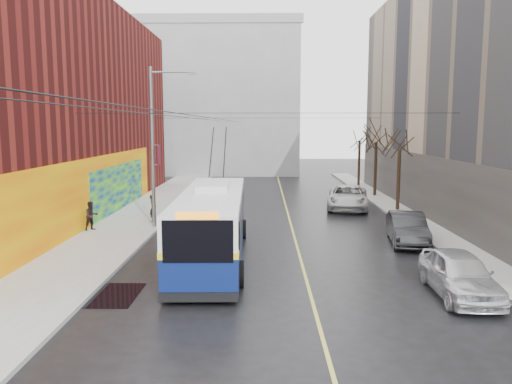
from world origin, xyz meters
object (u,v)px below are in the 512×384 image
parked_car_b (407,228)px  pedestrian_a (153,208)px  streetlight_pole (155,143)px  tree_mid (377,133)px  tree_near (400,138)px  pedestrian_b (91,216)px  parked_car_a (459,274)px  trolleybus (212,223)px  parked_car_c (348,197)px  tree_far (360,133)px  following_car (224,190)px

parked_car_b → pedestrian_a: size_ratio=2.87×
streetlight_pole → tree_mid: size_ratio=1.35×
tree_near → pedestrian_b: bearing=-159.2°
streetlight_pole → tree_mid: 19.96m
parked_car_a → pedestrian_a: size_ratio=2.83×
pedestrian_a → parked_car_b: bearing=-117.6°
streetlight_pole → trolleybus: bearing=-58.9°
streetlight_pole → parked_car_c: streetlight_pole is taller
trolleybus → pedestrian_b: trolleybus is taller
trolleybus → pedestrian_a: (-4.30, 7.65, -0.64)m
tree_far → trolleybus: size_ratio=0.54×
streetlight_pole → tree_mid: streetlight_pole is taller
tree_far → trolleybus: 28.82m
streetlight_pole → following_car: streetlight_pole is taller
tree_far → tree_near: bearing=-90.0°
tree_near → parked_car_b: (-2.00, -9.28, -4.21)m
parked_car_a → tree_far: bearing=87.1°
tree_mid → parked_car_b: (-2.00, -16.28, -4.49)m
tree_near → pedestrian_b: tree_near is taller
parked_car_c → pedestrian_b: (-15.30, -8.15, 0.12)m
following_car → pedestrian_a: (-3.35, -10.58, 0.26)m
parked_car_a → following_car: parked_car_a is taller
streetlight_pole → trolleybus: size_ratio=0.74×
parked_car_c → pedestrian_a: bearing=-145.5°
parked_car_c → following_car: size_ratio=1.43×
parked_car_c → pedestrian_b: size_ratio=3.74×
parked_car_c → pedestrian_b: 17.34m
tree_far → following_car: 15.35m
tree_far → parked_car_b: 23.77m
streetlight_pole → parked_car_b: size_ratio=1.94×
parked_car_b → parked_car_c: size_ratio=0.79×
streetlight_pole → parked_car_b: (13.14, -3.28, -4.08)m
tree_mid → parked_car_c: 8.03m
tree_near → pedestrian_a: 16.81m
parked_car_b → trolleybus: bearing=-154.7°
parked_car_a → following_car: bearing=114.9°
streetlight_pole → tree_near: streetlight_pole is taller
tree_near → pedestrian_b: 20.20m
streetlight_pole → tree_near: 16.28m
tree_far → tree_mid: bearing=-90.0°
following_car → parked_car_c: bearing=-35.0°
parked_car_b → pedestrian_b: pedestrian_b is taller
tree_far → parked_car_b: size_ratio=1.42×
pedestrian_a → parked_car_c: bearing=-74.1°
trolleybus → following_car: 18.28m
tree_far → pedestrian_b: bearing=-131.3°
trolleybus → parked_car_b: trolleybus is taller
tree_near → tree_far: bearing=90.0°
parked_car_a → tree_mid: bearing=85.8°
tree_near → following_car: size_ratio=1.55×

